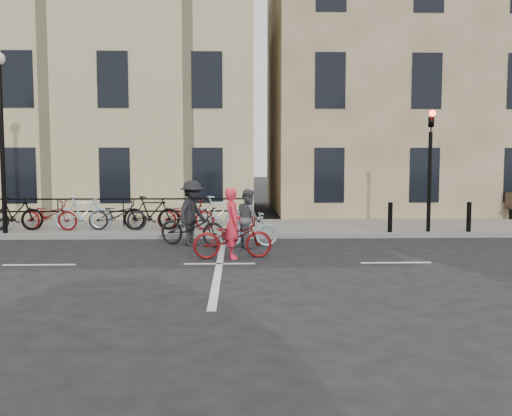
{
  "coord_description": "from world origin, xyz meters",
  "views": [
    {
      "loc": [
        0.41,
        -12.65,
        2.37
      ],
      "look_at": [
        0.88,
        1.83,
        1.1
      ],
      "focal_mm": 40.0,
      "sensor_mm": 36.0,
      "label": 1
    }
  ],
  "objects_px": {
    "lamp_post": "(1,120)",
    "traffic_light": "(430,155)",
    "cyclist_grey": "(249,224)",
    "cyclist_pink": "(233,234)",
    "cyclist_dark": "(192,220)"
  },
  "relations": [
    {
      "from": "lamp_post",
      "to": "traffic_light",
      "type": "bearing_deg",
      "value": -0.27
    },
    {
      "from": "traffic_light",
      "to": "cyclist_grey",
      "type": "relative_size",
      "value": 2.33
    },
    {
      "from": "traffic_light",
      "to": "cyclist_grey",
      "type": "distance_m",
      "value": 6.11
    },
    {
      "from": "cyclist_pink",
      "to": "traffic_light",
      "type": "bearing_deg",
      "value": -67.33
    },
    {
      "from": "traffic_light",
      "to": "cyclist_pink",
      "type": "bearing_deg",
      "value": -148.6
    },
    {
      "from": "cyclist_pink",
      "to": "cyclist_grey",
      "type": "distance_m",
      "value": 1.69
    },
    {
      "from": "traffic_light",
      "to": "lamp_post",
      "type": "xyz_separation_m",
      "value": [
        -12.7,
        0.06,
        1.04
      ]
    },
    {
      "from": "cyclist_pink",
      "to": "cyclist_dark",
      "type": "bearing_deg",
      "value": 20.53
    },
    {
      "from": "cyclist_pink",
      "to": "cyclist_dark",
      "type": "xyz_separation_m",
      "value": [
        -1.1,
        1.97,
        0.12
      ]
    },
    {
      "from": "traffic_light",
      "to": "lamp_post",
      "type": "relative_size",
      "value": 0.74
    },
    {
      "from": "cyclist_pink",
      "to": "cyclist_grey",
      "type": "bearing_deg",
      "value": -22.83
    },
    {
      "from": "cyclist_pink",
      "to": "cyclist_dark",
      "type": "relative_size",
      "value": 0.94
    },
    {
      "from": "cyclist_grey",
      "to": "cyclist_pink",
      "type": "bearing_deg",
      "value": 152.8
    },
    {
      "from": "traffic_light",
      "to": "cyclist_dark",
      "type": "distance_m",
      "value": 7.41
    },
    {
      "from": "traffic_light",
      "to": "cyclist_pink",
      "type": "relative_size",
      "value": 1.99
    }
  ]
}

